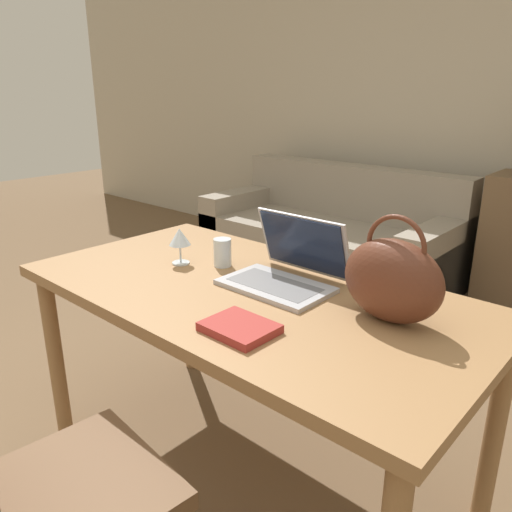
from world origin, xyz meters
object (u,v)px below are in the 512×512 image
object	(u,v)px
wine_glass	(180,238)
drinking_glass	(222,252)
chair	(35,494)
handbag	(393,280)
couch	(329,239)
laptop	(289,266)

from	to	relation	value
wine_glass	drinking_glass	bearing A→B (deg)	33.39
chair	wine_glass	world-z (taller)	same
drinking_glass	wine_glass	size ratio (longest dim) A/B	0.75
handbag	couch	bearing A→B (deg)	127.58
couch	laptop	xyz separation A→B (m)	(1.04, -1.83, 0.52)
chair	drinking_glass	world-z (taller)	chair
couch	wine_glass	distance (m)	2.12
laptop	drinking_glass	xyz separation A→B (m)	(-0.29, -0.03, -0.01)
drinking_glass	handbag	xyz separation A→B (m)	(0.69, -0.01, 0.07)
drinking_glass	handbag	world-z (taller)	handbag
couch	handbag	distance (m)	2.43
handbag	wine_glass	bearing A→B (deg)	-174.36
chair	drinking_glass	xyz separation A→B (m)	(-0.30, 0.90, 0.29)
drinking_glass	wine_glass	distance (m)	0.17
laptop	handbag	distance (m)	0.40
chair	drinking_glass	size ratio (longest dim) A/B	8.45
couch	drinking_glass	bearing A→B (deg)	-68.01
couch	wine_glass	bearing A→B (deg)	-72.47
laptop	handbag	world-z (taller)	handbag
chair	wine_glass	bearing A→B (deg)	123.72
couch	handbag	size ratio (longest dim) A/B	6.09
chair	couch	bearing A→B (deg)	116.28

